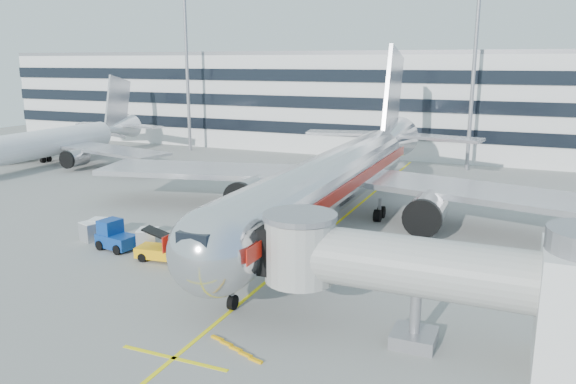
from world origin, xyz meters
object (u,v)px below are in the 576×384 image
at_px(baggage_tug, 115,237).
at_px(cargo_container_left, 148,239).
at_px(belt_loader, 169,252).
at_px(cargo_container_front, 91,231).
at_px(cargo_container_right, 100,228).
at_px(ramp_worker, 194,237).
at_px(main_jet, 339,176).

relative_size(baggage_tug, cargo_container_left, 1.70).
relative_size(belt_loader, cargo_container_front, 2.82).
distance_m(cargo_container_right, ramp_worker, 8.61).
relative_size(main_jet, cargo_container_left, 26.49).
relative_size(cargo_container_left, ramp_worker, 1.16).
bearing_deg(cargo_container_front, cargo_container_left, 0.38).
xyz_separation_m(cargo_container_front, ramp_worker, (8.59, 1.73, 0.07)).
bearing_deg(ramp_worker, baggage_tug, 170.00).
bearing_deg(cargo_container_front, ramp_worker, 11.42).
distance_m(main_jet, belt_loader, 16.84).
xyz_separation_m(cargo_container_left, cargo_container_front, (-5.54, -0.04, -0.03)).
relative_size(belt_loader, ramp_worker, 3.07).
distance_m(cargo_container_left, cargo_container_right, 5.60).
bearing_deg(cargo_container_front, baggage_tug, -17.02).
xyz_separation_m(belt_loader, ramp_worker, (0.05, 3.28, 0.15)).
bearing_deg(cargo_container_left, ramp_worker, 29.14).
distance_m(main_jet, cargo_container_front, 21.30).
bearing_deg(baggage_tug, cargo_container_front, 162.98).
relative_size(baggage_tug, cargo_container_right, 1.92).
height_order(baggage_tug, cargo_container_right, baggage_tug).
bearing_deg(cargo_container_front, cargo_container_right, 89.40).
bearing_deg(main_jet, ramp_worker, -126.43).
height_order(cargo_container_right, ramp_worker, ramp_worker).
height_order(belt_loader, cargo_container_front, belt_loader).
xyz_separation_m(baggage_tug, cargo_container_right, (-3.18, 1.92, -0.22)).
bearing_deg(ramp_worker, cargo_container_left, 172.46).
height_order(cargo_container_front, ramp_worker, ramp_worker).
distance_m(belt_loader, baggage_tug, 5.38).
relative_size(baggage_tug, ramp_worker, 1.97).
relative_size(main_jet, cargo_container_front, 28.11).
xyz_separation_m(cargo_container_left, ramp_worker, (3.05, 1.70, 0.04)).
height_order(belt_loader, cargo_container_left, belt_loader).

